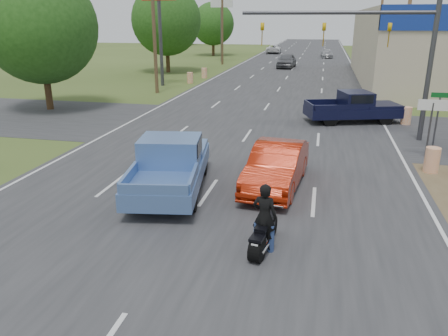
% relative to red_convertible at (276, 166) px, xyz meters
% --- Properties ---
extents(main_road, '(15.00, 180.00, 0.02)m').
position_rel_red_convertible_xyz_m(main_road, '(-2.23, 30.95, -0.77)').
color(main_road, '#2D2D30').
rests_on(main_road, ground).
extents(cross_road, '(120.00, 10.00, 0.02)m').
position_rel_red_convertible_xyz_m(cross_road, '(-2.23, 8.95, -0.77)').
color(cross_road, '#2D2D30').
rests_on(cross_road, ground).
extents(utility_pole_2, '(2.00, 0.28, 10.00)m').
position_rel_red_convertible_xyz_m(utility_pole_2, '(7.27, 21.95, 4.54)').
color(utility_pole_2, '#4C3823').
rests_on(utility_pole_2, ground).
extents(utility_pole_3, '(2.00, 0.28, 10.00)m').
position_rel_red_convertible_xyz_m(utility_pole_3, '(7.27, 39.95, 4.54)').
color(utility_pole_3, '#4C3823').
rests_on(utility_pole_3, ground).
extents(utility_pole_5, '(2.00, 0.28, 10.00)m').
position_rel_red_convertible_xyz_m(utility_pole_5, '(-11.73, 18.95, 4.54)').
color(utility_pole_5, '#4C3823').
rests_on(utility_pole_5, ground).
extents(utility_pole_6, '(2.00, 0.28, 10.00)m').
position_rel_red_convertible_xyz_m(utility_pole_6, '(-11.73, 42.95, 4.54)').
color(utility_pole_6, '#4C3823').
rests_on(utility_pole_6, ground).
extents(tree_0, '(7.14, 7.14, 8.84)m').
position_rel_red_convertible_xyz_m(tree_0, '(-16.23, 10.95, 4.48)').
color(tree_0, '#422D19').
rests_on(tree_0, ground).
extents(tree_1, '(7.56, 7.56, 9.36)m').
position_rel_red_convertible_xyz_m(tree_1, '(-15.73, 32.95, 4.79)').
color(tree_1, '#422D19').
rests_on(tree_1, ground).
extents(tree_2, '(6.72, 6.72, 8.32)m').
position_rel_red_convertible_xyz_m(tree_2, '(-16.43, 56.95, 4.17)').
color(tree_2, '#422D19').
rests_on(tree_2, ground).
extents(tree_4, '(9.24, 9.24, 11.44)m').
position_rel_red_convertible_xyz_m(tree_4, '(-57.23, 65.95, 6.03)').
color(tree_4, '#422D19').
rests_on(tree_4, ground).
extents(tree_6, '(8.82, 8.82, 10.92)m').
position_rel_red_convertible_xyz_m(tree_6, '(-32.23, 85.95, 5.72)').
color(tree_6, '#422D19').
rests_on(tree_6, ground).
extents(barrel_0, '(0.56, 0.56, 1.00)m').
position_rel_red_convertible_xyz_m(barrel_0, '(5.77, 2.95, -0.28)').
color(barrel_0, orange).
rests_on(barrel_0, ground).
extents(barrel_1, '(0.56, 0.56, 1.00)m').
position_rel_red_convertible_xyz_m(barrel_1, '(6.17, 11.45, -0.28)').
color(barrel_1, orange).
rests_on(barrel_1, ground).
extents(barrel_2, '(0.56, 0.56, 1.00)m').
position_rel_red_convertible_xyz_m(barrel_2, '(-10.73, 24.95, -0.28)').
color(barrel_2, orange).
rests_on(barrel_2, ground).
extents(barrel_3, '(0.56, 0.56, 1.00)m').
position_rel_red_convertible_xyz_m(barrel_3, '(-10.43, 28.95, -0.28)').
color(barrel_3, orange).
rests_on(barrel_3, ground).
extents(pole_sign_left_near, '(3.00, 0.35, 9.20)m').
position_rel_red_convertible_xyz_m(pole_sign_left_near, '(-12.73, 22.95, 6.39)').
color(pole_sign_left_near, '#3F3F44').
rests_on(pole_sign_left_near, ground).
extents(pole_sign_left_far, '(3.00, 0.35, 9.20)m').
position_rel_red_convertible_xyz_m(pole_sign_left_far, '(-12.73, 46.95, 6.39)').
color(pole_sign_left_far, '#3F3F44').
rests_on(pole_sign_left_far, ground).
extents(lane_sign, '(1.20, 0.08, 2.52)m').
position_rel_red_convertible_xyz_m(lane_sign, '(5.97, 4.95, 1.12)').
color(lane_sign, '#3F3F44').
rests_on(lane_sign, ground).
extents(street_name_sign, '(0.80, 0.08, 2.61)m').
position_rel_red_convertible_xyz_m(street_name_sign, '(6.57, 6.45, 0.83)').
color(street_name_sign, '#3F3F44').
rests_on(street_name_sign, ground).
extents(signal_mast, '(9.12, 0.40, 7.00)m').
position_rel_red_convertible_xyz_m(signal_mast, '(3.60, 7.95, 4.02)').
color(signal_mast, '#3F3F44').
rests_on(signal_mast, ground).
extents(red_convertible, '(2.08, 4.88, 1.56)m').
position_rel_red_convertible_xyz_m(red_convertible, '(0.00, 0.00, 0.00)').
color(red_convertible, '#9A1B07').
rests_on(red_convertible, ground).
extents(motorcycle, '(0.71, 2.01, 1.02)m').
position_rel_red_convertible_xyz_m(motorcycle, '(0.17, -4.64, -0.33)').
color(motorcycle, black).
rests_on(motorcycle, ground).
extents(rider, '(0.70, 0.52, 1.76)m').
position_rel_red_convertible_xyz_m(rider, '(0.18, -4.60, 0.10)').
color(rider, black).
rests_on(rider, ground).
extents(blue_pickup, '(3.10, 5.99, 1.89)m').
position_rel_red_convertible_xyz_m(blue_pickup, '(-3.58, -0.96, 0.17)').
color(blue_pickup, black).
rests_on(blue_pickup, ground).
extents(navy_pickup, '(5.74, 3.62, 1.78)m').
position_rel_red_convertible_xyz_m(navy_pickup, '(3.34, 11.44, 0.12)').
color(navy_pickup, black).
rests_on(navy_pickup, ground).
extents(distant_car_grey, '(2.26, 5.09, 1.70)m').
position_rel_red_convertible_xyz_m(distant_car_grey, '(-3.10, 40.65, 0.07)').
color(distant_car_grey, '#5C5C61').
rests_on(distant_car_grey, ground).
extents(distant_car_silver, '(1.99, 4.29, 1.21)m').
position_rel_red_convertible_xyz_m(distant_car_silver, '(1.72, 56.70, -0.17)').
color(distant_car_silver, '#A3A3A8').
rests_on(distant_car_silver, ground).
extents(distant_car_white, '(2.66, 5.36, 1.46)m').
position_rel_red_convertible_xyz_m(distant_car_white, '(-7.31, 64.07, -0.05)').
color(distant_car_white, silver).
rests_on(distant_car_white, ground).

